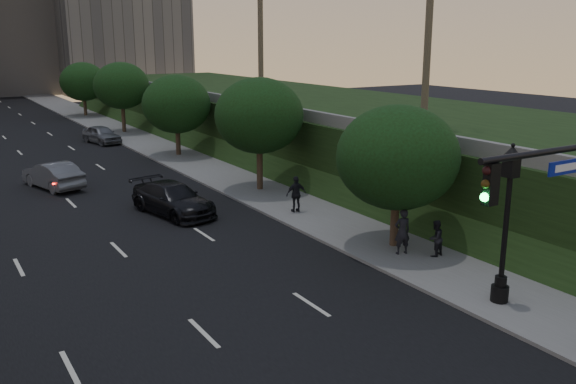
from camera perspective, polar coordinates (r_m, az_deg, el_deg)
road_surface at (r=42.51m, az=-21.66°, el=1.13°), size 16.00×140.00×0.02m
sidewalk_right at (r=45.27m, az=-8.84°, el=2.80°), size 4.50×140.00×0.15m
embankment at (r=48.96m, az=4.84°, el=6.06°), size 18.00×90.00×4.00m
parapet_wall at (r=44.20m, az=-4.11°, el=8.27°), size 0.35×90.00×0.70m
tree_right_a at (r=26.01m, az=10.20°, el=3.20°), size 5.20×5.20×6.24m
tree_right_b at (r=35.67m, az=-2.72°, el=7.15°), size 5.20×5.20×6.74m
tree_right_c at (r=47.46m, az=-10.40°, el=8.08°), size 5.20×5.20×6.24m
tree_right_d at (r=60.63m, az=-15.32°, el=9.57°), size 5.20×5.20×6.74m
tree_right_e at (r=75.14m, az=-18.62°, el=9.75°), size 5.20×5.20×6.24m
street_lamp at (r=21.53m, az=19.66°, el=-3.53°), size 0.64×0.64×5.62m
sedan_mid_left at (r=39.63m, az=-21.14°, el=1.48°), size 2.99×5.24×1.63m
sedan_near_right at (r=32.04m, az=-10.72°, el=-0.65°), size 3.38×5.94×1.62m
sedan_far_right at (r=55.46m, az=-17.05°, el=5.16°), size 2.77×4.83×1.55m
pedestrian_a at (r=25.68m, az=10.64°, el=-3.66°), size 0.80×0.62×1.93m
pedestrian_b at (r=25.76m, az=13.63°, el=-4.23°), size 0.84×0.71×1.53m
pedestrian_c at (r=31.35m, az=0.78°, el=-0.20°), size 1.15×0.60×1.88m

